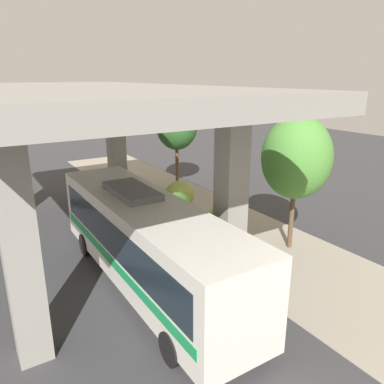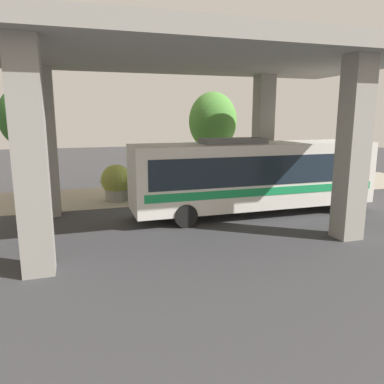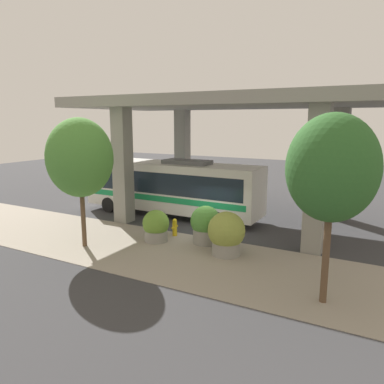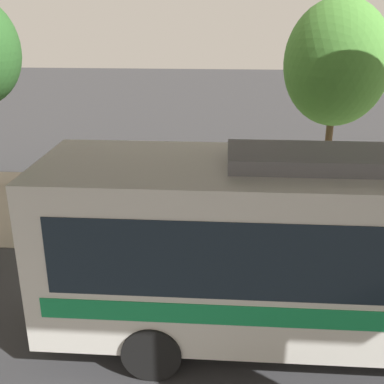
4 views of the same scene
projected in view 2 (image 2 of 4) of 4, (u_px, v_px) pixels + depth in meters
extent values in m
plane|color=#38383A|center=(163.00, 205.00, 19.91)|extent=(80.00, 80.00, 0.00)
cube|color=gray|center=(151.00, 194.00, 22.71)|extent=(6.00, 40.00, 0.02)
cube|color=gray|center=(46.00, 144.00, 17.13)|extent=(0.90, 0.90, 6.77)
cube|color=gray|center=(263.00, 139.00, 20.40)|extent=(0.90, 0.90, 6.77)
cube|color=gray|center=(31.00, 161.00, 10.59)|extent=(0.90, 0.90, 6.77)
cube|color=gray|center=(353.00, 150.00, 13.86)|extent=(0.90, 0.90, 6.77)
cube|color=gray|center=(183.00, 53.00, 14.77)|extent=(9.40, 19.07, 0.60)
cube|color=silver|center=(255.00, 174.00, 17.78)|extent=(2.68, 11.72, 2.94)
cube|color=#19232D|center=(255.00, 167.00, 17.71)|extent=(2.72, 10.78, 1.29)
cube|color=#198C4C|center=(254.00, 186.00, 17.90)|extent=(2.72, 11.14, 0.35)
cube|color=slate|center=(233.00, 141.00, 17.12)|extent=(1.34, 2.93, 0.24)
cylinder|color=black|center=(311.00, 193.00, 20.45)|extent=(0.28, 1.00, 1.00)
cylinder|color=black|center=(342.00, 203.00, 18.10)|extent=(0.28, 1.00, 1.00)
cylinder|color=black|center=(171.00, 203.00, 18.11)|extent=(0.28, 1.00, 1.00)
cylinder|color=black|center=(186.00, 216.00, 15.76)|extent=(0.28, 1.00, 1.00)
cylinder|color=gold|center=(184.00, 194.00, 20.74)|extent=(0.25, 0.25, 0.75)
sphere|color=gold|center=(184.00, 186.00, 20.65)|extent=(0.24, 0.24, 0.24)
cylinder|color=gold|center=(183.00, 192.00, 20.89)|extent=(0.15, 0.11, 0.11)
cylinder|color=gold|center=(185.00, 193.00, 20.55)|extent=(0.15, 0.11, 0.11)
cylinder|color=gray|center=(117.00, 194.00, 20.93)|extent=(1.29, 1.29, 0.70)
sphere|color=olive|center=(116.00, 180.00, 20.76)|extent=(1.70, 1.70, 1.70)
sphere|color=orange|center=(114.00, 185.00, 20.63)|extent=(0.45, 0.45, 0.45)
cylinder|color=gray|center=(184.00, 191.00, 21.99)|extent=(1.17, 1.17, 0.57)
sphere|color=olive|center=(184.00, 180.00, 21.86)|extent=(1.35, 1.35, 1.35)
sphere|color=orange|center=(183.00, 184.00, 21.73)|extent=(0.41, 0.41, 0.41)
cylinder|color=gray|center=(148.00, 195.00, 20.44)|extent=(1.24, 1.24, 0.75)
sphere|color=#4C8C38|center=(147.00, 181.00, 20.28)|extent=(1.50, 1.50, 1.50)
sphere|color=orange|center=(146.00, 186.00, 20.15)|extent=(0.43, 0.43, 0.43)
cylinder|color=brown|center=(212.00, 162.00, 24.64)|extent=(0.22, 0.22, 3.39)
ellipsoid|color=#4C8C38|center=(213.00, 121.00, 24.12)|extent=(3.09, 3.09, 3.70)
cylinder|color=brown|center=(29.00, 165.00, 21.64)|extent=(0.23, 0.23, 3.69)
ellipsoid|color=#2D6028|center=(25.00, 117.00, 21.10)|extent=(2.89, 2.89, 3.46)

